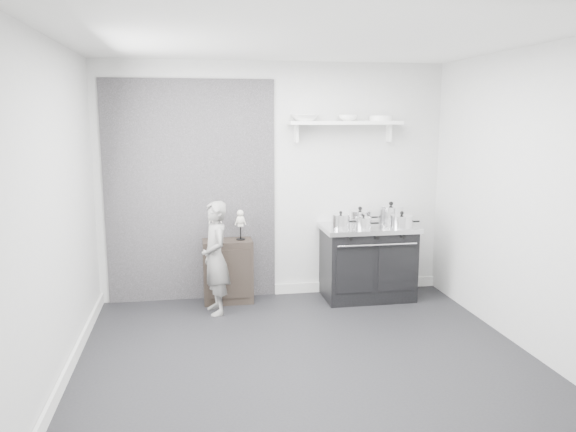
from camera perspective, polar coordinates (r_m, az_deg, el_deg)
The scene contains 16 objects.
ground at distance 5.12m, azimuth 1.73°, elevation -14.05°, with size 4.00×4.00×0.00m, color black.
room_shell at distance 4.82m, azimuth 0.44°, elevation 4.67°, with size 4.02×3.62×2.71m.
wall_shelf at distance 6.49m, azimuth 5.81°, elevation 9.31°, with size 1.30×0.26×0.24m.
stove at distance 6.59m, azimuth 8.08°, elevation -4.61°, with size 1.07×0.67×0.86m.
side_cabinet at distance 6.44m, azimuth -6.12°, elevation -5.58°, with size 0.55×0.32×0.72m, color black.
child at distance 6.03m, azimuth -7.39°, elevation -4.25°, with size 0.44×0.29×1.22m, color slate.
pot_front_left at distance 6.29m, azimuth 5.38°, elevation -0.53°, with size 0.30×0.21×0.20m.
pot_back_left at distance 6.58m, azimuth 7.32°, elevation -0.09°, with size 0.35×0.26×0.20m.
pot_back_right at distance 6.65m, azimuth 10.39°, elevation 0.16°, with size 0.37×0.29×0.26m.
pot_front_right at distance 6.43m, azimuth 11.46°, elevation -0.52°, with size 0.34×0.25×0.19m.
pot_front_center at distance 6.31m, azimuth 7.67°, elevation -0.69°, with size 0.27×0.18×0.16m.
skeleton_full at distance 6.30m, azimuth -7.40°, elevation -0.46°, with size 0.13×0.08×0.46m, color beige, non-canonical shape.
skeleton_torso at distance 6.32m, azimuth -4.85°, elevation -0.68°, with size 0.11×0.07×0.39m, color beige, non-canonical shape.
bowl_large at distance 6.37m, azimuth 1.73°, elevation 9.97°, with size 0.31×0.31×0.08m, color white.
bowl_small at distance 6.49m, azimuth 6.14°, elevation 9.89°, with size 0.22×0.22×0.07m, color white.
plate_stack at distance 6.61m, azimuth 9.42°, elevation 9.78°, with size 0.26×0.26×0.06m, color white.
Camera 1 is at (-0.95, -4.57, 2.10)m, focal length 35.00 mm.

